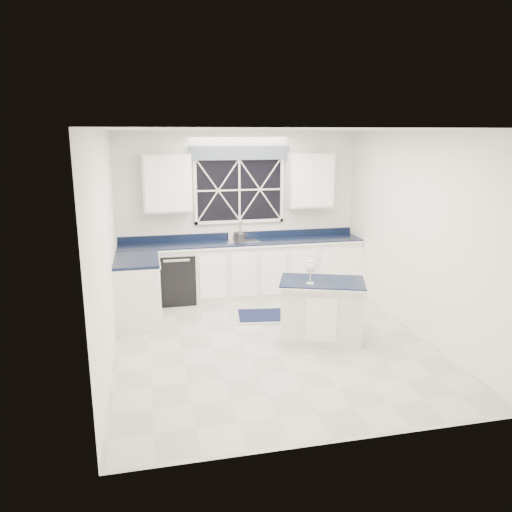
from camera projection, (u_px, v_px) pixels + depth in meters
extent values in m
plane|color=#B1B1AD|center=(272.00, 342.00, 6.53)|extent=(4.50, 4.50, 0.00)
cube|color=white|center=(239.00, 214.00, 8.34)|extent=(4.00, 0.10, 2.70)
cube|color=silver|center=(243.00, 270.00, 8.27)|extent=(3.98, 0.60, 0.90)
cube|color=silver|center=(137.00, 291.00, 7.15)|extent=(0.60, 1.00, 0.90)
cube|color=black|center=(243.00, 242.00, 8.16)|extent=(3.98, 0.64, 0.04)
cube|color=black|center=(176.00, 276.00, 8.05)|extent=(0.60, 0.58, 0.82)
cube|color=black|center=(239.00, 190.00, 8.22)|extent=(1.40, 0.02, 1.00)
cube|color=slate|center=(240.00, 153.00, 8.02)|extent=(1.65, 0.04, 0.22)
cube|color=silver|center=(167.00, 183.00, 7.80)|extent=(0.75, 0.34, 0.90)
cube|color=silver|center=(310.00, 180.00, 8.30)|extent=(0.75, 0.34, 0.90)
cylinder|color=#B0B0B2|center=(240.00, 237.00, 8.36)|extent=(0.05, 0.05, 0.04)
cylinder|color=#B0B0B2|center=(240.00, 229.00, 8.32)|extent=(0.02, 0.02, 0.28)
cylinder|color=#B0B0B2|center=(241.00, 222.00, 8.21)|extent=(0.02, 0.18, 0.02)
cube|color=silver|center=(321.00, 311.00, 6.54)|extent=(1.17, 0.91, 0.77)
cube|color=black|center=(322.00, 282.00, 6.44)|extent=(1.23, 0.98, 0.03)
cube|color=#A1A09C|center=(271.00, 315.00, 7.46)|extent=(1.18, 0.81, 0.01)
cube|color=#101737|center=(271.00, 315.00, 7.45)|extent=(1.04, 0.68, 0.01)
cylinder|color=#303133|center=(240.00, 238.00, 8.12)|extent=(0.18, 0.18, 0.13)
cone|color=#303133|center=(240.00, 232.00, 8.10)|extent=(0.15, 0.15, 0.06)
torus|color=#303133|center=(235.00, 237.00, 8.09)|extent=(0.11, 0.03, 0.11)
cylinder|color=#303133|center=(246.00, 236.00, 8.15)|extent=(0.07, 0.02, 0.09)
cylinder|color=silver|center=(310.00, 283.00, 6.32)|extent=(0.10, 0.10, 0.01)
cylinder|color=silver|center=(310.00, 277.00, 6.30)|extent=(0.02, 0.02, 0.16)
ellipsoid|color=silver|center=(311.00, 267.00, 6.27)|extent=(0.13, 0.13, 0.16)
cylinder|color=#DCC074|center=(311.00, 269.00, 6.27)|extent=(0.10, 0.10, 0.07)
imported|color=silver|center=(231.00, 234.00, 8.31)|extent=(0.11, 0.11, 0.18)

